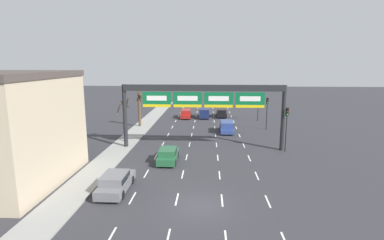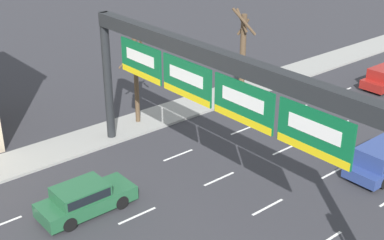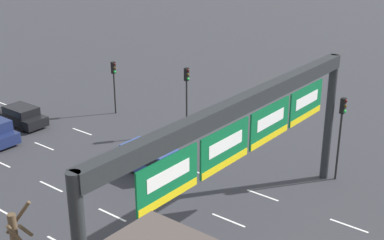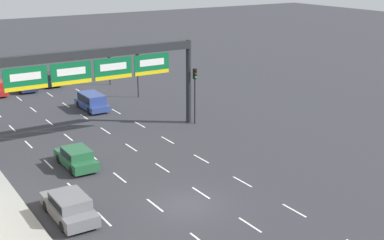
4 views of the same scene
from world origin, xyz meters
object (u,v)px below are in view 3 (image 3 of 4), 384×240
suv_blue (149,158)px  traffic_light_mid_block (341,123)px  sign_gantry (243,128)px  car_black (20,115)px  traffic_light_near_gantry (187,88)px  traffic_light_far_end (114,77)px

suv_blue → traffic_light_mid_block: traffic_light_mid_block is taller
sign_gantry → car_black: (3.09, 21.30, -5.24)m
traffic_light_near_gantry → traffic_light_far_end: (-0.15, 7.02, -0.47)m
suv_blue → traffic_light_far_end: 10.91m
traffic_light_mid_block → car_black: bearing=105.9°
suv_blue → car_black: 12.66m
traffic_light_far_end → car_black: bearing=148.6°
traffic_light_mid_block → traffic_light_far_end: 18.20m
traffic_light_near_gantry → traffic_light_mid_block: (0.01, -11.18, 0.12)m
car_black → suv_blue: bearing=-89.2°
traffic_light_mid_block → sign_gantry: bearing=176.4°
traffic_light_mid_block → traffic_light_far_end: traffic_light_mid_block is taller
sign_gantry → traffic_light_mid_block: (9.31, -0.59, -2.46)m
suv_blue → car_black: bearing=90.8°
suv_blue → traffic_light_mid_block: bearing=-56.8°
sign_gantry → suv_blue: size_ratio=3.98×
sign_gantry → traffic_light_near_gantry: sign_gantry is taller
traffic_light_near_gantry → traffic_light_far_end: size_ratio=1.17×
suv_blue → car_black: (-0.19, 12.66, -0.13)m
suv_blue → traffic_light_mid_block: (6.04, -9.24, 2.65)m
suv_blue → traffic_light_mid_block: size_ratio=0.93×
traffic_light_far_end → sign_gantry: bearing=-117.5°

